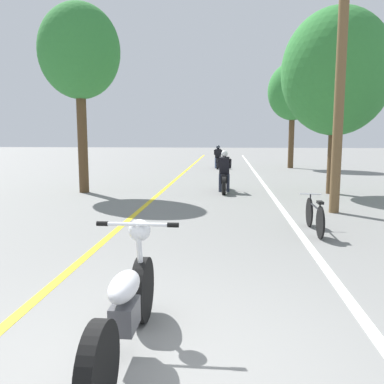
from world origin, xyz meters
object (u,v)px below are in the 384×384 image
utility_pole (341,75)px  bicycle_parked (315,216)px  motorcycle_foreground (126,306)px  motorcycle_rider_far (218,159)px  roadside_tree_right_near (337,72)px  motorcycle_rider_lead (224,176)px  roadside_tree_right_far (293,92)px  roadside_tree_left (79,53)px

utility_pole → bicycle_parked: utility_pole is taller
motorcycle_foreground → motorcycle_rider_far: bearing=89.1°
utility_pole → roadside_tree_right_near: bearing=77.4°
motorcycle_rider_lead → roadside_tree_right_far: bearing=70.1°
motorcycle_rider_lead → bicycle_parked: size_ratio=1.19×
utility_pole → motorcycle_foreground: 8.34m
roadside_tree_right_near → motorcycle_rider_far: 11.38m
roadside_tree_right_far → bicycle_parked: 16.81m
roadside_tree_right_far → utility_pole: bearing=-94.2°
roadside_tree_right_near → roadside_tree_right_far: 10.63m
bicycle_parked → roadside_tree_right_near: bearing=73.1°
utility_pole → bicycle_parked: bearing=-113.2°
motorcycle_rider_far → bicycle_parked: motorcycle_rider_far is taller
roadside_tree_right_near → motorcycle_rider_lead: roadside_tree_right_near is taller
motorcycle_foreground → motorcycle_rider_far: size_ratio=1.09×
roadside_tree_left → motorcycle_foreground: 11.46m
bicycle_parked → motorcycle_foreground: bearing=-118.5°
utility_pole → roadside_tree_right_far: 14.08m
utility_pole → bicycle_parked: size_ratio=3.97×
motorcycle_rider_lead → bicycle_parked: motorcycle_rider_lead is taller
utility_pole → roadside_tree_left: (-7.48, 2.96, 1.20)m
roadside_tree_right_near → roadside_tree_left: size_ratio=0.96×
motorcycle_foreground → bicycle_parked: bearing=61.5°
roadside_tree_right_far → roadside_tree_left: bearing=-127.6°
roadside_tree_right_far → motorcycle_rider_lead: roadside_tree_right_far is taller
motorcycle_foreground → motorcycle_rider_far: (0.32, 20.48, 0.06)m
roadside_tree_right_near → bicycle_parked: bearing=-106.9°
roadside_tree_right_far → motorcycle_foreground: (-4.57, -20.98, -3.93)m
utility_pole → motorcycle_foreground: size_ratio=3.07×
utility_pole → motorcycle_rider_lead: size_ratio=3.34×
roadside_tree_right_near → roadside_tree_left: 8.28m
roadside_tree_right_near → motorcycle_rider_far: size_ratio=3.03×
motorcycle_rider_far → roadside_tree_right_far: bearing=6.7°
motorcycle_foreground → bicycle_parked: motorcycle_foreground is taller
roadside_tree_right_near → roadside_tree_left: roadside_tree_left is taller
roadside_tree_right_far → motorcycle_rider_lead: (-3.80, -10.49, -3.85)m
roadside_tree_left → bicycle_parked: bearing=-38.2°
utility_pole → motorcycle_foreground: bearing=-116.9°
roadside_tree_right_far → motorcycle_rider_far: 5.76m
roadside_tree_right_near → bicycle_parked: roadside_tree_right_near is taller
roadside_tree_left → motorcycle_rider_far: bearing=68.0°
roadside_tree_left → motorcycle_rider_lead: (4.71, 0.54, -4.02)m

